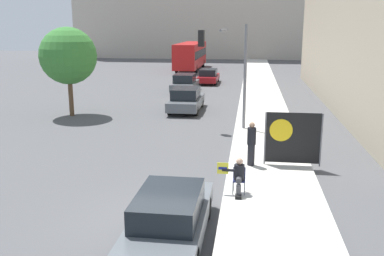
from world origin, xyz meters
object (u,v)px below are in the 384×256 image
object	(u,v)px
protest_banner	(292,138)
car_on_road_nearest	(186,99)
jogger_on_sidewalk	(251,143)
city_bus_on_road	(191,54)
parked_car_curbside	(170,217)
car_on_road_distant	(209,76)
traffic_light_pole	(228,59)
street_tree_near_curb	(68,56)
seated_protester	(238,175)
car_on_road_midblock	(185,83)

from	to	relation	value
protest_banner	car_on_road_nearest	distance (m)	12.36
jogger_on_sidewalk	city_bus_on_road	size ratio (longest dim) A/B	0.14
parked_car_curbside	city_bus_on_road	world-z (taller)	city_bus_on_road
car_on_road_distant	traffic_light_pole	bearing A→B (deg)	-81.28
car_on_road_nearest	car_on_road_distant	size ratio (longest dim) A/B	1.03
traffic_light_pole	car_on_road_distant	xyz separation A→B (m)	(-2.87, 18.68, -3.05)
jogger_on_sidewalk	car_on_road_nearest	bearing A→B (deg)	-72.91
street_tree_near_curb	parked_car_curbside	bearing A→B (deg)	-58.75
traffic_light_pole	car_on_road_nearest	size ratio (longest dim) A/B	1.15
car_on_road_distant	city_bus_on_road	bearing A→B (deg)	105.55
street_tree_near_curb	seated_protester	bearing A→B (deg)	-47.56
traffic_light_pole	car_on_road_midblock	distance (m)	13.76
seated_protester	car_on_road_distant	size ratio (longest dim) A/B	0.26
traffic_light_pole	city_bus_on_road	size ratio (longest dim) A/B	0.44
seated_protester	protest_banner	size ratio (longest dim) A/B	0.54
jogger_on_sidewalk	car_on_road_midblock	world-z (taller)	jogger_on_sidewalk
seated_protester	parked_car_curbside	distance (m)	3.59
car_on_road_midblock	city_bus_on_road	size ratio (longest dim) A/B	0.36
protest_banner	street_tree_near_curb	world-z (taller)	street_tree_near_curb
car_on_road_nearest	car_on_road_midblock	distance (m)	8.02
seated_protester	jogger_on_sidewalk	bearing A→B (deg)	95.56
car_on_road_midblock	car_on_road_distant	size ratio (longest dim) A/B	0.96
city_bus_on_road	traffic_light_pole	bearing A→B (deg)	-78.47
protest_banner	car_on_road_midblock	size ratio (longest dim) A/B	0.50
parked_car_curbside	car_on_road_nearest	bearing A→B (deg)	97.25
jogger_on_sidewalk	car_on_road_nearest	distance (m)	11.89
jogger_on_sidewalk	protest_banner	world-z (taller)	protest_banner
parked_car_curbside	street_tree_near_curb	bearing A→B (deg)	121.25
traffic_light_pole	parked_car_curbside	world-z (taller)	traffic_light_pole
street_tree_near_curb	car_on_road_midblock	bearing A→B (deg)	62.09
car_on_road_distant	car_on_road_nearest	bearing A→B (deg)	-90.34
seated_protester	city_bus_on_road	bearing A→B (deg)	113.29
car_on_road_midblock	car_on_road_distant	xyz separation A→B (m)	(1.39, 5.94, -0.06)
protest_banner	city_bus_on_road	size ratio (longest dim) A/B	0.18
traffic_light_pole	seated_protester	bearing A→B (deg)	-84.46
protest_banner	city_bus_on_road	xyz separation A→B (m)	(-9.27, 37.49, 0.68)
seated_protester	street_tree_near_curb	xyz separation A→B (m)	(-10.65, 11.65, 2.91)
protest_banner	parked_car_curbside	distance (m)	7.36
city_bus_on_road	car_on_road_distant	bearing A→B (deg)	-74.45
city_bus_on_road	seated_protester	bearing A→B (deg)	-79.82
city_bus_on_road	car_on_road_nearest	bearing A→B (deg)	-82.59
seated_protester	protest_banner	xyz separation A→B (m)	(1.96, 3.20, 0.48)
jogger_on_sidewalk	car_on_road_distant	world-z (taller)	jogger_on_sidewalk
seated_protester	traffic_light_pole	world-z (taller)	traffic_light_pole
seated_protester	protest_banner	distance (m)	3.78
protest_banner	car_on_road_distant	size ratio (longest dim) A/B	0.48
traffic_light_pole	car_on_road_nearest	bearing A→B (deg)	121.44
jogger_on_sidewalk	city_bus_on_road	bearing A→B (deg)	-82.29
car_on_road_nearest	protest_banner	bearing A→B (deg)	-61.96
car_on_road_midblock	car_on_road_distant	distance (m)	6.10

